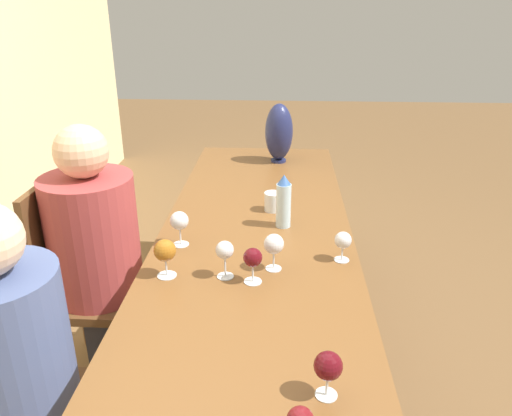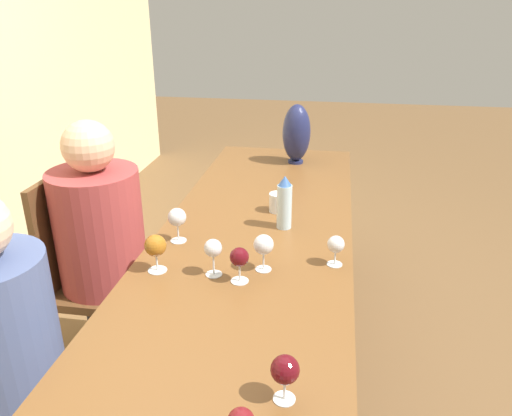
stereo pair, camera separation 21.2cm
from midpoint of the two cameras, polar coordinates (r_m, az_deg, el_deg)
ground_plane at (r=2.50m, az=2.11°, el=-19.75°), size 14.00×14.00×0.00m
dining_table at (r=2.09m, az=2.39°, el=-5.66°), size 2.73×0.82×0.77m
water_bottle at (r=2.14m, az=6.10°, el=0.53°), size 0.06×0.06×0.24m
water_tumbler at (r=2.33m, az=5.10°, el=0.58°), size 0.08×0.08×0.09m
vase at (r=3.00m, az=6.69°, el=8.46°), size 0.17×0.17×0.35m
wine_glass_0 at (r=1.81m, az=4.24°, el=-4.36°), size 0.07×0.07×0.14m
wine_glass_1 at (r=1.82m, az=-8.17°, el=-4.43°), size 0.08×0.08×0.14m
wine_glass_2 at (r=2.03m, az=-6.07°, el=-1.20°), size 0.08×0.08×0.15m
wine_glass_3 at (r=1.77m, az=-1.53°, el=-4.82°), size 0.07×0.07×0.14m
wine_glass_4 at (r=1.74m, az=1.59°, el=-5.82°), size 0.07×0.07×0.13m
wine_glass_6 at (r=1.89m, az=12.32°, el=-4.24°), size 0.06×0.06×0.12m
wine_glass_7 at (r=1.29m, az=8.31°, el=-18.06°), size 0.07×0.07×0.13m
chair_far at (r=2.46m, az=-16.14°, el=-6.91°), size 0.44×0.44×0.97m
person_near at (r=1.83m, az=-23.51°, el=-14.86°), size 0.36×0.36×1.19m
person_far at (r=2.36m, az=-14.47°, el=-4.23°), size 0.39×0.39×1.23m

